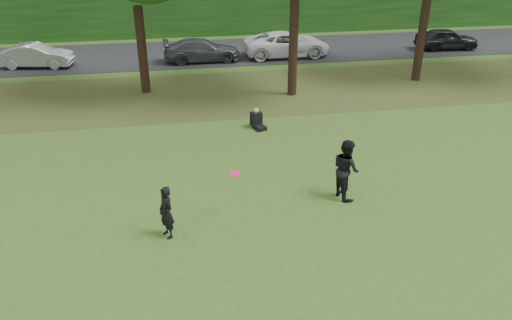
{
  "coord_description": "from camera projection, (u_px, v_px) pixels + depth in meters",
  "views": [
    {
      "loc": [
        -1.6,
        -10.25,
        7.96
      ],
      "look_at": [
        0.64,
        2.93,
        1.3
      ],
      "focal_mm": 35.0,
      "sensor_mm": 36.0,
      "label": 1
    }
  ],
  "objects": [
    {
      "name": "leaf_litter",
      "position": [
        209.0,
        94.0,
        24.3
      ],
      "size": [
        60.0,
        7.0,
        0.01
      ],
      "primitive_type": "cube",
      "color": "#473819",
      "rests_on": "ground"
    },
    {
      "name": "player_left",
      "position": [
        166.0,
        213.0,
        13.34
      ],
      "size": [
        0.58,
        0.66,
        1.51
      ],
      "primitive_type": "imported",
      "rotation": [
        0.0,
        0.0,
        -1.08
      ],
      "color": "black",
      "rests_on": "ground"
    },
    {
      "name": "parked_cars",
      "position": [
        213.0,
        47.0,
        29.82
      ],
      "size": [
        35.76,
        3.41,
        1.46
      ],
      "color": "black",
      "rests_on": "street"
    },
    {
      "name": "ground",
      "position": [
        251.0,
        257.0,
        12.84
      ],
      "size": [
        120.0,
        120.0,
        0.0
      ],
      "primitive_type": "plane",
      "color": "#31541A",
      "rests_on": "ground"
    },
    {
      "name": "seated_person",
      "position": [
        257.0,
        120.0,
        20.41
      ],
      "size": [
        0.63,
        0.83,
        0.83
      ],
      "rotation": [
        0.0,
        0.0,
        0.34
      ],
      "color": "black",
      "rests_on": "ground"
    },
    {
      "name": "street",
      "position": [
        198.0,
        53.0,
        31.36
      ],
      "size": [
        70.0,
        7.0,
        0.02
      ],
      "primitive_type": "cube",
      "color": "black",
      "rests_on": "ground"
    },
    {
      "name": "frisbee",
      "position": [
        235.0,
        174.0,
        13.9
      ],
      "size": [
        0.29,
        0.3,
        0.12
      ],
      "color": "#F11477",
      "rests_on": "ground"
    },
    {
      "name": "player_right",
      "position": [
        346.0,
        169.0,
        15.18
      ],
      "size": [
        0.9,
        1.05,
        1.91
      ],
      "primitive_type": "imported",
      "rotation": [
        0.0,
        0.0,
        1.77
      ],
      "color": "black",
      "rests_on": "ground"
    }
  ]
}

